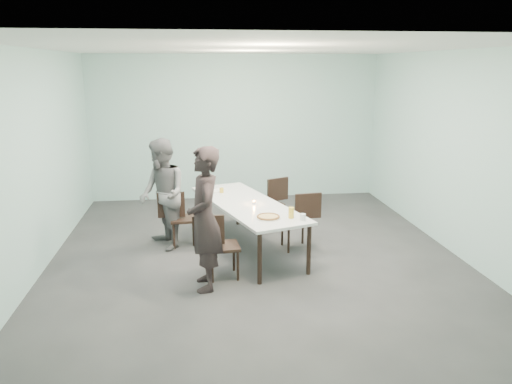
{
  "coord_description": "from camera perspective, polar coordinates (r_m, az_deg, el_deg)",
  "views": [
    {
      "loc": [
        -0.86,
        -6.94,
        2.77
      ],
      "look_at": [
        0.0,
        -0.03,
        1.0
      ],
      "focal_mm": 35.0,
      "sensor_mm": 36.0,
      "label": 1
    }
  ],
  "objects": [
    {
      "name": "pizza",
      "position": [
        6.8,
        1.41,
        -2.86
      ],
      "size": [
        0.34,
        0.34,
        0.04
      ],
      "color": "white",
      "rests_on": "table"
    },
    {
      "name": "table",
      "position": [
        7.58,
        -1.05,
        -1.65
      ],
      "size": [
        1.66,
        2.75,
        0.75
      ],
      "rotation": [
        0.0,
        0.0,
        0.32
      ],
      "color": "white",
      "rests_on": "ground"
    },
    {
      "name": "water_tumbler",
      "position": [
        6.73,
        5.37,
        -2.87
      ],
      "size": [
        0.08,
        0.08,
        0.09
      ],
      "primitive_type": "cylinder",
      "color": "silver",
      "rests_on": "table"
    },
    {
      "name": "chair_far_right",
      "position": [
        8.7,
        1.89,
        -0.86
      ],
      "size": [
        0.65,
        0.56,
        0.87
      ],
      "rotation": [
        0.0,
        0.0,
        3.57
      ],
      "color": "black",
      "rests_on": "ground"
    },
    {
      "name": "room_shell",
      "position": [
        7.03,
        -0.03,
        8.18
      ],
      "size": [
        6.02,
        7.02,
        3.01
      ],
      "color": "#A5D0CD",
      "rests_on": "ground"
    },
    {
      "name": "diner_far",
      "position": [
        7.76,
        -10.65,
        -0.28
      ],
      "size": [
        0.91,
        1.01,
        1.71
      ],
      "primitive_type": "imported",
      "rotation": [
        0.0,
        0.0,
        -1.18
      ],
      "color": "slate",
      "rests_on": "ground"
    },
    {
      "name": "ground",
      "position": [
        7.52,
        -0.03,
        -7.35
      ],
      "size": [
        7.0,
        7.0,
        0.0
      ],
      "primitive_type": "plane",
      "color": "#333335",
      "rests_on": "ground"
    },
    {
      "name": "menu",
      "position": [
        8.3,
        -4.9,
        0.14
      ],
      "size": [
        0.35,
        0.3,
        0.01
      ],
      "primitive_type": "cube",
      "rotation": [
        0.0,
        0.0,
        0.32
      ],
      "color": "silver",
      "rests_on": "table"
    },
    {
      "name": "tealight",
      "position": [
        7.49,
        -0.25,
        -1.24
      ],
      "size": [
        0.06,
        0.06,
        0.05
      ],
      "color": "silver",
      "rests_on": "table"
    },
    {
      "name": "chair_far_left",
      "position": [
        7.91,
        -8.83,
        -2.59
      ],
      "size": [
        0.62,
        0.44,
        0.87
      ],
      "rotation": [
        0.0,
        0.0,
        0.06
      ],
      "color": "black",
      "rests_on": "ground"
    },
    {
      "name": "beer_glass",
      "position": [
        6.81,
        4.04,
        -2.38
      ],
      "size": [
        0.08,
        0.08,
        0.15
      ],
      "primitive_type": "cylinder",
      "color": "gold",
      "rests_on": "table"
    },
    {
      "name": "chair_near_left",
      "position": [
        6.67,
        -4.48,
        -5.69
      ],
      "size": [
        0.63,
        0.45,
        0.87
      ],
      "rotation": [
        0.0,
        0.0,
        0.08
      ],
      "color": "black",
      "rests_on": "ground"
    },
    {
      "name": "chair_near_right",
      "position": [
        7.74,
        5.18,
        -2.85
      ],
      "size": [
        0.63,
        0.46,
        0.87
      ],
      "rotation": [
        0.0,
        0.0,
        3.25
      ],
      "color": "black",
      "rests_on": "ground"
    },
    {
      "name": "side_plate",
      "position": [
        7.07,
        1.19,
        -2.3
      ],
      "size": [
        0.18,
        0.18,
        0.01
      ],
      "primitive_type": "cylinder",
      "color": "white",
      "rests_on": "table"
    },
    {
      "name": "amber_tumbler",
      "position": [
        8.17,
        -3.95,
        0.2
      ],
      "size": [
        0.07,
        0.07,
        0.08
      ],
      "primitive_type": "cylinder",
      "color": "gold",
      "rests_on": "table"
    },
    {
      "name": "diner_near",
      "position": [
        6.25,
        -5.9,
        -3.1
      ],
      "size": [
        0.48,
        0.69,
        1.83
      ],
      "primitive_type": "imported",
      "rotation": [
        0.0,
        0.0,
        -1.51
      ],
      "color": "black",
      "rests_on": "ground"
    }
  ]
}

